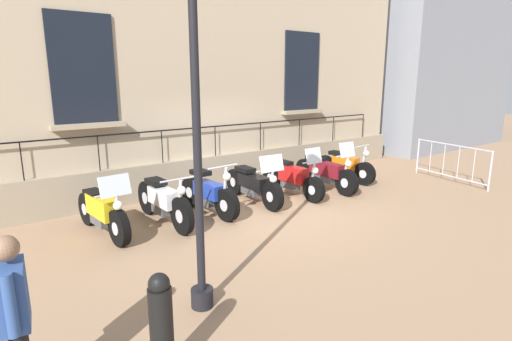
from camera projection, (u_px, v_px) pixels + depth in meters
ground_plane at (264, 208)px, 8.92m from camera, size 60.00×60.00×0.00m
building_facade at (205, 68)px, 10.16m from camera, size 0.82×13.68×6.35m
motorcycle_yellow at (103, 212)px, 7.33m from camera, size 2.06×0.64×1.23m
motorcycle_white at (164, 202)px, 7.90m from camera, size 2.19×0.70×1.04m
motorcycle_blue at (209, 194)px, 8.50m from camera, size 1.94×0.71×1.12m
motorcycle_black at (253, 185)px, 9.27m from camera, size 2.16×0.71×1.21m
motorcycle_red at (293, 179)px, 9.80m from camera, size 2.11×0.55×1.27m
motorcycle_maroon at (325, 173)px, 10.39m from camera, size 2.21×0.55×1.31m
motorcycle_orange at (344, 167)px, 11.22m from camera, size 1.94×0.64×1.07m
lamppost at (194, 57)px, 4.42m from camera, size 0.30×1.00×4.36m
crowd_barrier at (451, 161)px, 11.12m from camera, size 2.32×0.47×1.05m
bollard at (161, 326)px, 3.77m from camera, size 0.22×0.22×1.08m
pedestrian_standing at (15, 315)px, 3.34m from camera, size 0.53×0.27×1.59m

